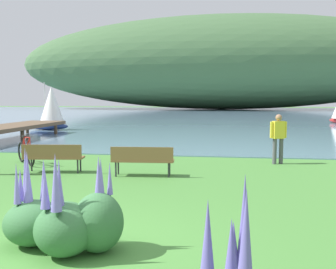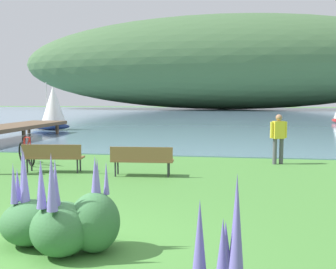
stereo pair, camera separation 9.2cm
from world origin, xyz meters
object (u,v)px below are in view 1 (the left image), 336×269
park_bench_near_camera (142,159)px  bicycle_leaning_near_bench (26,153)px  park_bench_further_along (53,156)px  sailboat_mid_bay (51,108)px  person_at_shoreline (278,136)px

park_bench_near_camera → bicycle_leaning_near_bench: bicycle_leaning_near_bench is taller
park_bench_near_camera → park_bench_further_along: same height
park_bench_further_along → sailboat_mid_bay: size_ratio=0.55×
bicycle_leaning_near_bench → sailboat_mid_bay: 14.21m
park_bench_near_camera → bicycle_leaning_near_bench: 4.60m
sailboat_mid_bay → person_at_shoreline: bearing=-40.5°
sailboat_mid_bay → bicycle_leaning_near_bench: bearing=-68.1°
park_bench_near_camera → person_at_shoreline: (4.17, 2.73, 0.46)m
bicycle_leaning_near_bench → person_at_shoreline: size_ratio=0.76×
bicycle_leaning_near_bench → person_at_shoreline: person_at_shoreline is taller
bicycle_leaning_near_bench → sailboat_mid_bay: sailboat_mid_bay is taller
park_bench_further_along → sailboat_mid_bay: 15.99m
park_bench_further_along → bicycle_leaning_near_bench: bicycle_leaning_near_bench is taller
park_bench_further_along → person_at_shoreline: (6.97, 2.57, 0.46)m
sailboat_mid_bay → park_bench_further_along: bearing=-64.5°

